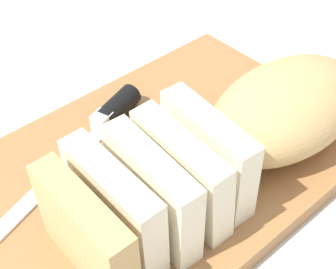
{
  "coord_description": "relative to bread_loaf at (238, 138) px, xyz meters",
  "views": [
    {
      "loc": [
        0.25,
        0.28,
        0.4
      ],
      "look_at": [
        0.0,
        0.0,
        0.05
      ],
      "focal_mm": 54.45,
      "sensor_mm": 36.0,
      "label": 1
    }
  ],
  "objects": [
    {
      "name": "crumb_stray_left",
      "position": [
        0.09,
        -0.04,
        -0.04
      ],
      "size": [
        0.0,
        0.0,
        0.0
      ],
      "primitive_type": "sphere",
      "color": "tan",
      "rests_on": "cutting_board"
    },
    {
      "name": "crumb_near_knife",
      "position": [
        0.08,
        -0.05,
        -0.04
      ],
      "size": [
        0.0,
        0.0,
        0.0
      ],
      "primitive_type": "sphere",
      "color": "tan",
      "rests_on": "cutting_board"
    },
    {
      "name": "cutting_board",
      "position": [
        0.04,
        -0.06,
        -0.06
      ],
      "size": [
        0.41,
        0.29,
        0.02
      ],
      "primitive_type": "cube",
      "rotation": [
        0.0,
        0.0,
        0.01
      ],
      "color": "#9E6B3D",
      "rests_on": "ground_plane"
    },
    {
      "name": "crumb_near_loaf",
      "position": [
        0.05,
        -0.11,
        -0.04
      ],
      "size": [
        0.0,
        0.0,
        0.0
      ],
      "primitive_type": "sphere",
      "color": "tan",
      "rests_on": "cutting_board"
    },
    {
      "name": "ground_plane",
      "position": [
        0.04,
        -0.06,
        -0.07
      ],
      "size": [
        3.0,
        3.0,
        0.0
      ],
      "primitive_type": "plane",
      "color": "beige"
    },
    {
      "name": "bread_loaf",
      "position": [
        0.0,
        0.0,
        0.0
      ],
      "size": [
        0.36,
        0.13,
        0.09
      ],
      "rotation": [
        0.0,
        0.0,
        -0.04
      ],
      "color": "tan",
      "rests_on": "cutting_board"
    },
    {
      "name": "bread_knife",
      "position": [
        0.07,
        -0.13,
        -0.03
      ],
      "size": [
        0.28,
        0.11,
        0.03
      ],
      "rotation": [
        0.0,
        0.0,
        0.32
      ],
      "color": "silver",
      "rests_on": "cutting_board"
    }
  ]
}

